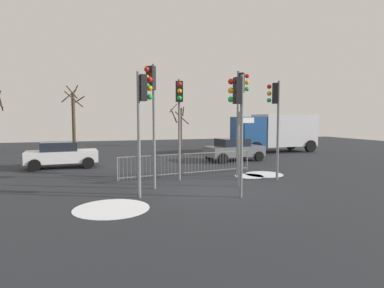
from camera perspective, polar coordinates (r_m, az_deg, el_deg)
The scene contains 17 objects.
ground_plane at distance 12.74m, azimuth 4.21°, elevation -8.09°, with size 60.00×60.00×0.00m, color #26282D.
traffic_light_foreground_left at distance 11.40m, azimuth -8.71°, elevation 6.64°, with size 0.56×0.35×4.38m.
traffic_light_mid_right at distance 14.91m, azimuth 14.40°, elevation 6.19°, with size 0.53×0.40×4.43m.
traffic_light_mid_left at distance 14.29m, azimuth -2.25°, elevation 6.60°, with size 0.36×0.56×4.50m.
traffic_light_rear_right at distance 15.47m, azimuth 8.60°, elevation 7.68°, with size 0.48×0.45×4.99m.
traffic_light_foreground_right at distance 11.31m, azimuth 8.06°, elevation 6.29°, with size 0.57×0.32×4.28m.
traffic_light_rear_left at distance 12.64m, azimuth -7.14°, elevation 8.01°, with size 0.47×0.46×4.86m.
direction_sign_post at distance 13.25m, azimuth 8.49°, elevation -0.15°, with size 0.78×0.21×3.05m.
pedestrian_guard_railing at distance 15.95m, azimuth -0.60°, elevation -3.50°, with size 7.02×1.19×1.07m.
car_white_trailing at distance 19.69m, azimuth -22.02°, elevation -1.68°, with size 3.92×2.17×1.47m.
car_grey_far at distance 21.44m, azimuth 7.36°, elevation -0.91°, with size 3.99×2.34×1.47m.
delivery_truck at distance 27.60m, azimuth 14.45°, elevation 2.21°, with size 7.24×3.28×3.10m.
bare_tree_left at distance 28.45m, azimuth -20.10°, elevation 4.29°, with size 1.89×1.78×5.53m.
bare_tree_centre at distance 32.44m, azimuth -2.16°, elevation 3.45°, with size 1.84×2.05×4.29m.
snow_patch_kerb at distance 10.47m, azimuth -13.98°, elevation -10.96°, with size 2.33×2.33×0.01m, color white.
snow_patch_island at distance 16.57m, azimuth 12.56°, elevation -5.22°, with size 1.86×1.86×0.01m, color silver.
snow_patch_verge at distance 15.90m, azimuth 10.00°, elevation -5.59°, with size 1.37×1.37×0.01m, color silver.
Camera 1 is at (-4.53, -11.58, 2.78)m, focal length 30.31 mm.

